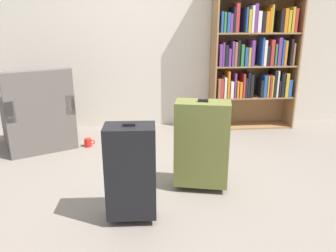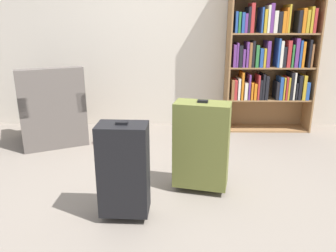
% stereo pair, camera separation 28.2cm
% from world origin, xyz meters
% --- Properties ---
extents(ground_plane, '(10.40, 10.40, 0.00)m').
position_xyz_m(ground_plane, '(0.00, 0.00, 0.00)').
color(ground_plane, slate).
extents(back_wall, '(5.94, 0.10, 2.60)m').
position_xyz_m(back_wall, '(0.00, 2.03, 1.30)').
color(back_wall, beige).
rests_on(back_wall, ground).
extents(bookshelf, '(1.08, 0.34, 2.03)m').
position_xyz_m(bookshelf, '(1.32, 1.79, 1.12)').
color(bookshelf, olive).
rests_on(bookshelf, ground).
extents(armchair, '(0.93, 0.93, 0.90)m').
position_xyz_m(armchair, '(-1.31, 1.30, 0.32)').
color(armchair, '#59514C').
rests_on(armchair, ground).
extents(mug, '(0.12, 0.08, 0.10)m').
position_xyz_m(mug, '(-0.76, 1.21, 0.05)').
color(mug, red).
rests_on(mug, ground).
extents(suitcase_black, '(0.36, 0.24, 0.74)m').
position_xyz_m(suitcase_black, '(-0.24, -0.30, 0.38)').
color(suitcase_black, black).
rests_on(suitcase_black, ground).
extents(suitcase_olive, '(0.49, 0.32, 0.79)m').
position_xyz_m(suitcase_olive, '(0.34, 0.12, 0.41)').
color(suitcase_olive, brown).
rests_on(suitcase_olive, ground).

